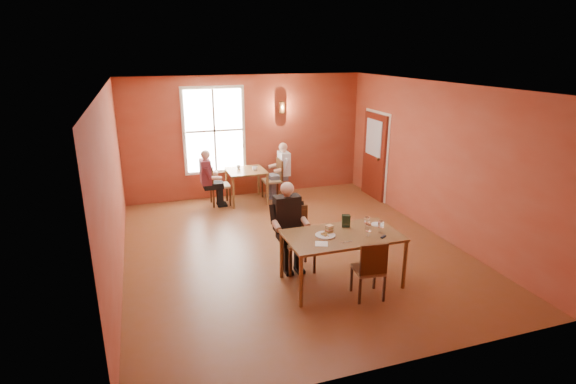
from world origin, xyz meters
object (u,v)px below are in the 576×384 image
object	(u,v)px
main_table	(342,259)
chair_empty	(368,268)
diner_maroon	(218,178)
diner_white	(273,173)
chair_diner_maroon	(220,185)
diner_main	(299,231)
chair_diner_white	(272,180)
chair_diner_main	(298,240)
second_table	(247,186)

from	to	relation	value
main_table	chair_empty	size ratio (longest dim) A/B	1.91
diner_maroon	main_table	bearing A→B (deg)	14.94
diner_white	chair_diner_maroon	bearing A→B (deg)	90.00
diner_main	chair_empty	size ratio (longest dim) A/B	1.53
main_table	diner_main	xyz separation A→B (m)	(-0.50, 0.62, 0.30)
chair_empty	chair_diner_white	bearing A→B (deg)	97.66
main_table	chair_diner_white	size ratio (longest dim) A/B	1.79
main_table	chair_diner_white	bearing A→B (deg)	88.01
diner_main	chair_empty	bearing A→B (deg)	121.95
chair_empty	chair_diner_white	world-z (taller)	chair_diner_white
chair_diner_main	chair_empty	xyz separation A→B (m)	(0.70, -1.15, -0.06)
diner_main	chair_empty	xyz separation A→B (m)	(0.70, -1.12, -0.25)
main_table	chair_diner_white	xyz separation A→B (m)	(0.15, 4.41, 0.08)
diner_main	second_table	bearing A→B (deg)	-90.05
chair_diner_maroon	chair_diner_white	bearing A→B (deg)	90.00
chair_diner_white	diner_white	xyz separation A→B (m)	(0.03, 0.00, 0.17)
chair_empty	diner_white	world-z (taller)	diner_white
main_table	chair_diner_main	distance (m)	0.83
main_table	chair_empty	world-z (taller)	chair_empty
chair_diner_main	diner_white	bearing A→B (deg)	-100.30
diner_main	diner_maroon	world-z (taller)	diner_main
diner_white	second_table	bearing A→B (deg)	90.00
main_table	chair_diner_maroon	bearing A→B (deg)	104.58
chair_empty	diner_white	size ratio (longest dim) A/B	0.70
diner_maroon	diner_main	bearing A→B (deg)	10.12
chair_diner_white	diner_white	distance (m)	0.17
chair_diner_main	diner_white	world-z (taller)	diner_white
chair_diner_white	diner_maroon	bearing A→B (deg)	90.00
main_table	chair_diner_maroon	size ratio (longest dim) A/B	1.81
chair_diner_maroon	diner_maroon	distance (m)	0.17
chair_diner_maroon	diner_maroon	size ratio (longest dim) A/B	0.74
diner_main	chair_diner_maroon	distance (m)	3.85
main_table	chair_diner_white	world-z (taller)	chair_diner_white
chair_empty	chair_diner_maroon	distance (m)	5.09
diner_main	chair_diner_main	bearing A→B (deg)	-90.00
diner_main	chair_diner_white	bearing A→B (deg)	-99.78
chair_diner_main	chair_empty	bearing A→B (deg)	121.28
chair_diner_main	second_table	bearing A→B (deg)	-90.05
chair_diner_main	chair_diner_maroon	bearing A→B (deg)	-80.24
chair_diner_main	chair_diner_white	bearing A→B (deg)	-99.85
main_table	chair_empty	bearing A→B (deg)	-68.28
chair_diner_main	second_table	distance (m)	3.76
chair_diner_white	second_table	bearing A→B (deg)	90.00
second_table	chair_diner_main	bearing A→B (deg)	-90.05
chair_diner_main	diner_white	distance (m)	3.82
second_table	diner_white	xyz separation A→B (m)	(0.68, 0.00, 0.27)
diner_main	second_table	distance (m)	3.80
chair_empty	chair_diner_white	xyz separation A→B (m)	(-0.05, 4.91, 0.03)
diner_white	diner_maroon	size ratio (longest dim) A/B	1.01
main_table	second_table	xyz separation A→B (m)	(-0.50, 4.41, -0.02)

